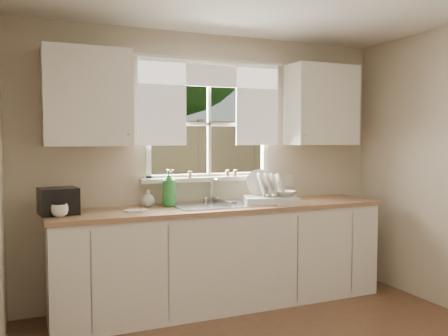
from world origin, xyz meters
name	(u,v)px	position (x,y,z in m)	size (l,w,h in m)	color
room_walls	(343,188)	(0.00, -0.07, 1.24)	(3.62, 4.02, 2.50)	beige
window	(210,141)	(0.00, 2.00, 1.49)	(1.38, 0.16, 1.06)	white
curtains	(212,94)	(0.00, 1.95, 1.93)	(1.50, 0.03, 0.81)	white
base_cabinets	(223,257)	(0.00, 1.68, 0.43)	(3.00, 0.62, 0.87)	white
countertop	(223,208)	(0.00, 1.68, 0.89)	(3.04, 0.65, 0.04)	#A37651
upper_cabinet_left	(87,98)	(-1.15, 1.82, 1.85)	(0.70, 0.33, 0.80)	white
upper_cabinet_right	(322,105)	(1.15, 1.82, 1.85)	(0.70, 0.33, 0.80)	white
wall_outlet	(290,181)	(0.88, 1.99, 1.08)	(0.08, 0.01, 0.12)	beige
sill_jars	(218,173)	(0.06, 1.94, 1.18)	(0.50, 0.04, 0.06)	brown
backyard	(130,51)	(0.58, 8.42, 3.46)	(20.00, 10.00, 6.13)	#335421
sink	(221,213)	(0.00, 1.71, 0.84)	(0.88, 0.52, 0.40)	#B7B7BC
dish_rack	(270,196)	(0.46, 1.65, 0.98)	(0.57, 0.50, 0.31)	white
bowl	(285,194)	(0.60, 1.60, 1.00)	(0.20, 0.20, 0.05)	beige
soap_bottle_a	(169,188)	(-0.46, 1.82, 1.07)	(0.13, 0.13, 0.33)	green
soap_bottle_b	(169,197)	(-0.46, 1.82, 0.99)	(0.07, 0.08, 0.16)	blue
soap_bottle_c	(148,198)	(-0.64, 1.87, 0.99)	(0.12, 0.12, 0.15)	beige
saucer	(135,210)	(-0.80, 1.65, 0.92)	(0.19, 0.19, 0.01)	silver
cup	(60,211)	(-1.40, 1.58, 0.96)	(0.13, 0.13, 0.10)	white
black_appliance	(58,201)	(-1.40, 1.72, 1.02)	(0.29, 0.25, 0.21)	black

